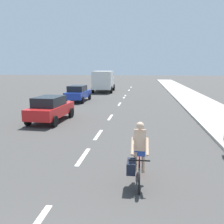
# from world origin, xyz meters

# --- Properties ---
(ground_plane) EXTENTS (160.00, 160.00, 0.00)m
(ground_plane) POSITION_xyz_m (0.00, 20.00, 0.00)
(ground_plane) COLOR #423F3D
(sidewalk_strip) EXTENTS (3.60, 80.00, 0.14)m
(sidewalk_strip) POSITION_xyz_m (7.23, 22.00, 0.07)
(sidewalk_strip) COLOR #B2ADA3
(sidewalk_strip) RESTS_ON ground
(lane_stripe_2) EXTENTS (0.16, 1.80, 0.01)m
(lane_stripe_2) POSITION_xyz_m (0.00, 6.62, 0.00)
(lane_stripe_2) COLOR white
(lane_stripe_2) RESTS_ON ground
(lane_stripe_3) EXTENTS (0.16, 1.80, 0.01)m
(lane_stripe_3) POSITION_xyz_m (0.00, 9.62, 0.00)
(lane_stripe_3) COLOR white
(lane_stripe_3) RESTS_ON ground
(lane_stripe_4) EXTENTS (0.16, 1.80, 0.01)m
(lane_stripe_4) POSITION_xyz_m (0.00, 13.85, 0.00)
(lane_stripe_4) COLOR white
(lane_stripe_4) RESTS_ON ground
(lane_stripe_5) EXTENTS (0.16, 1.80, 0.01)m
(lane_stripe_5) POSITION_xyz_m (0.00, 19.77, 0.00)
(lane_stripe_5) COLOR white
(lane_stripe_5) RESTS_ON ground
(lane_stripe_6) EXTENTS (0.16, 1.80, 0.01)m
(lane_stripe_6) POSITION_xyz_m (0.00, 24.88, 0.00)
(lane_stripe_6) COLOR white
(lane_stripe_6) RESTS_ON ground
(lane_stripe_7) EXTENTS (0.16, 1.80, 0.01)m
(lane_stripe_7) POSITION_xyz_m (0.00, 26.03, 0.00)
(lane_stripe_7) COLOR white
(lane_stripe_7) RESTS_ON ground
(lane_stripe_8) EXTENTS (0.16, 1.80, 0.01)m
(lane_stripe_8) POSITION_xyz_m (0.00, 33.27, 0.00)
(lane_stripe_8) COLOR white
(lane_stripe_8) RESTS_ON ground
(lane_stripe_9) EXTENTS (0.16, 1.80, 0.01)m
(lane_stripe_9) POSITION_xyz_m (0.00, 38.76, 0.00)
(lane_stripe_9) COLOR white
(lane_stripe_9) RESTS_ON ground
(cyclist) EXTENTS (0.63, 1.71, 1.82)m
(cyclist) POSITION_xyz_m (2.08, 4.77, 0.83)
(cyclist) COLOR black
(cyclist) RESTS_ON ground
(parked_car_red) EXTENTS (1.97, 3.96, 1.57)m
(parked_car_red) POSITION_xyz_m (-3.47, 12.15, 0.83)
(parked_car_red) COLOR red
(parked_car_red) RESTS_ON ground
(parked_car_blue) EXTENTS (1.88, 3.97, 1.57)m
(parked_car_blue) POSITION_xyz_m (-4.21, 20.92, 0.84)
(parked_car_blue) COLOR #1E389E
(parked_car_blue) RESTS_ON ground
(delivery_truck) EXTENTS (2.90, 6.35, 2.80)m
(delivery_truck) POSITION_xyz_m (-3.28, 30.48, 1.50)
(delivery_truck) COLOR beige
(delivery_truck) RESTS_ON ground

